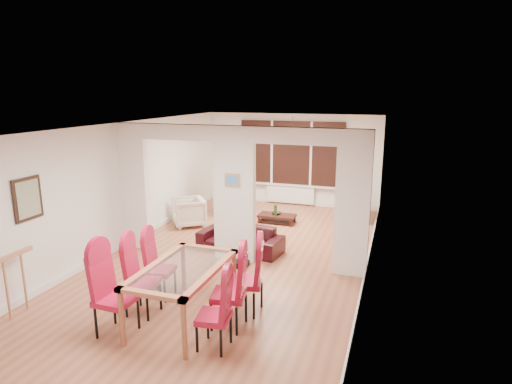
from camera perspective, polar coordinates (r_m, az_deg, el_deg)
The scene contains 24 objects.
floor at distance 8.50m, azimuth -2.79°, elevation -8.93°, with size 5.00×9.00×0.01m, color #9E5C3F.
room_walls at distance 8.09m, azimuth -2.89°, elevation -0.38°, with size 5.00×9.00×2.60m, color silver, non-canonical shape.
divider_wall at distance 8.09m, azimuth -2.89°, elevation -0.38°, with size 5.00×0.18×2.60m, color white.
bay_window_blinds at distance 12.23m, azimuth 4.73°, elevation 5.21°, with size 3.00×0.08×1.80m, color black.
radiator at distance 12.41m, azimuth 4.58°, elevation -0.31°, with size 1.40×0.08×0.50m, color white.
pendant_light at distance 10.98m, azimuth 4.88°, elevation 7.70°, with size 0.36×0.36×0.36m, color orange.
stair_newel at distance 7.10m, azimuth -30.68°, elevation -10.68°, with size 0.40×1.20×1.10m, color #AF7050, non-canonical shape.
wall_poster at distance 7.45m, azimuth -28.15°, elevation -0.80°, with size 0.04×0.52×0.67m, color gray.
pillar_photo at distance 7.94m, azimuth -3.18°, elevation 1.57°, with size 0.30×0.03×0.25m, color #4C8CD8.
dining_table at distance 6.32m, azimuth -9.61°, elevation -13.20°, with size 0.99×1.75×0.82m, color #995638, non-canonical shape.
dining_chair_la at distance 6.14m, azimuth -18.22°, elevation -12.71°, with size 0.47×0.47×1.18m, color #A2102F, non-canonical shape.
dining_chair_lb at distance 6.56m, azimuth -14.93°, elevation -11.13°, with size 0.44×0.44×1.09m, color #A2102F, non-canonical shape.
dining_chair_lc at distance 7.02m, azimuth -12.69°, elevation -9.67°, with size 0.41×0.41×1.02m, color #A2102F, non-canonical shape.
dining_chair_ra at distance 5.62m, azimuth -5.67°, elevation -15.54°, with size 0.41×0.41×1.02m, color #A2102F, non-canonical shape.
dining_chair_rb at distance 6.03m, azimuth -3.68°, elevation -12.78°, with size 0.45×0.45×1.13m, color #A2102F, non-canonical shape.
dining_chair_rc at distance 6.40m, azimuth -1.32°, elevation -11.21°, with size 0.44×0.44×1.11m, color #A2102F, non-canonical shape.
sofa at distance 8.84m, azimuth -2.13°, elevation -6.23°, with size 1.76×0.69×0.51m, color black.
armchair at distance 10.55m, azimuth -8.96°, elevation -2.65°, with size 0.75×0.73×0.68m, color beige.
person at distance 11.12m, azimuth -4.24°, elevation 1.34°, with size 0.44×0.67×1.83m, color black.
television at distance 11.22m, azimuth 13.38°, elevation -2.14°, with size 0.13×1.02×0.59m, color black.
coffee_table at distance 10.71m, azimuth 2.81°, elevation -3.57°, with size 0.92×0.46×0.21m, color black, non-canonical shape.
bottle at distance 10.55m, azimuth 2.62°, elevation -2.40°, with size 0.07×0.07×0.29m, color #143F19.
bowl at distance 10.72m, azimuth 2.71°, elevation -2.82°, with size 0.23×0.23×0.06m, color black.
shoes at distance 8.14m, azimuth -2.00°, elevation -9.57°, with size 0.25×0.27×0.10m, color black, non-canonical shape.
Camera 1 is at (2.89, -7.32, 3.21)m, focal length 30.00 mm.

